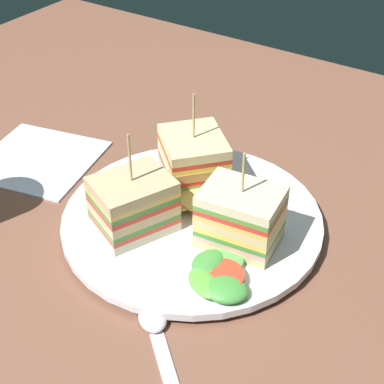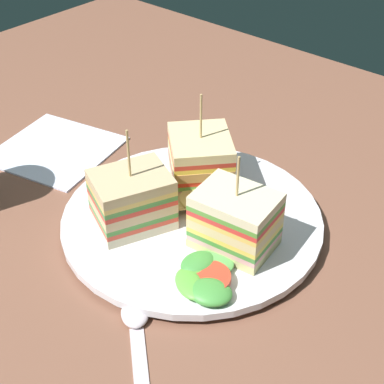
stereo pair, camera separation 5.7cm
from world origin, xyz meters
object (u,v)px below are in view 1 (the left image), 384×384
(plate, at_px, (192,220))
(napkin, at_px, (39,158))
(sandwich_wedge_0, at_px, (134,204))
(chip_pile, at_px, (190,199))
(sandwich_wedge_1, at_px, (240,217))
(sandwich_wedge_2, at_px, (194,160))
(spoon, at_px, (159,339))

(plate, height_order, napkin, plate)
(plate, height_order, sandwich_wedge_0, sandwich_wedge_0)
(chip_pile, xyz_separation_m, napkin, (-0.21, -0.01, -0.02))
(sandwich_wedge_1, xyz_separation_m, sandwich_wedge_2, (-0.09, 0.06, -0.00))
(chip_pile, relative_size, spoon, 0.55)
(sandwich_wedge_0, distance_m, spoon, 0.14)
(plate, distance_m, sandwich_wedge_2, 0.07)
(sandwich_wedge_0, bearing_deg, napkin, 99.81)
(sandwich_wedge_2, relative_size, chip_pile, 1.53)
(sandwich_wedge_0, relative_size, sandwich_wedge_1, 1.07)
(plate, bearing_deg, sandwich_wedge_1, -6.70)
(sandwich_wedge_0, relative_size, sandwich_wedge_2, 1.00)
(sandwich_wedge_1, bearing_deg, chip_pile, -21.68)
(sandwich_wedge_0, height_order, spoon, sandwich_wedge_0)
(chip_pile, bearing_deg, sandwich_wedge_1, -14.39)
(sandwich_wedge_2, xyz_separation_m, spoon, (0.09, -0.19, -0.04))
(spoon, bearing_deg, chip_pile, -24.45)
(sandwich_wedge_1, height_order, spoon, sandwich_wedge_1)
(sandwich_wedge_1, relative_size, sandwich_wedge_2, 0.94)
(sandwich_wedge_1, relative_size, napkin, 0.76)
(plate, xyz_separation_m, sandwich_wedge_0, (-0.04, -0.05, 0.03))
(spoon, bearing_deg, sandwich_wedge_0, -3.36)
(sandwich_wedge_1, relative_size, spoon, 0.79)
(sandwich_wedge_2, distance_m, chip_pile, 0.05)
(sandwich_wedge_0, relative_size, napkin, 0.81)
(plate, height_order, chip_pile, chip_pile)
(spoon, bearing_deg, sandwich_wedge_2, -23.77)
(sandwich_wedge_1, height_order, sandwich_wedge_2, sandwich_wedge_2)
(spoon, bearing_deg, plate, -26.19)
(napkin, bearing_deg, spoon, -26.43)
(sandwich_wedge_1, height_order, chip_pile, sandwich_wedge_1)
(plate, relative_size, chip_pile, 3.81)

